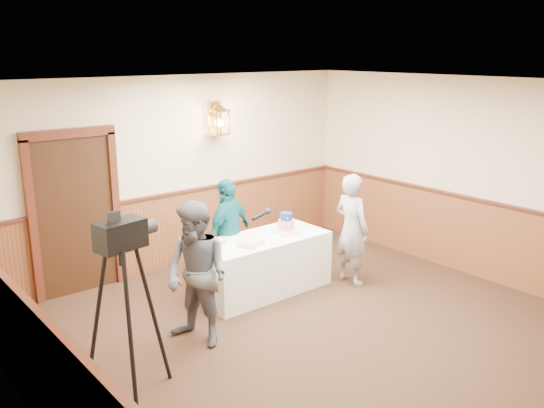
# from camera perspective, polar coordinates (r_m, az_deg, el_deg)

# --- Properties ---
(ground) EXTENTS (7.00, 7.00, 0.00)m
(ground) POSITION_cam_1_polar(r_m,az_deg,el_deg) (6.43, 7.96, -14.36)
(ground) COLOR #2F1F12
(ground) RESTS_ON ground
(room_shell) EXTENTS (6.02, 7.02, 2.81)m
(room_shell) POSITION_cam_1_polar(r_m,az_deg,el_deg) (6.10, 5.00, -0.40)
(room_shell) COLOR beige
(room_shell) RESTS_ON ground
(display_table) EXTENTS (1.80, 0.80, 0.75)m
(display_table) POSITION_cam_1_polar(r_m,az_deg,el_deg) (7.70, -0.95, -6.00)
(display_table) COLOR white
(display_table) RESTS_ON ground
(tiered_cake) EXTENTS (0.28, 0.28, 0.28)m
(tiered_cake) POSITION_cam_1_polar(r_m,az_deg,el_deg) (7.73, 1.43, -2.11)
(tiered_cake) COLOR #F6F1C0
(tiered_cake) RESTS_ON display_table
(sheet_cake_yellow) EXTENTS (0.37, 0.33, 0.06)m
(sheet_cake_yellow) POSITION_cam_1_polar(r_m,az_deg,el_deg) (7.29, -2.09, -3.83)
(sheet_cake_yellow) COLOR #DDCC84
(sheet_cake_yellow) RESTS_ON display_table
(sheet_cake_green) EXTENTS (0.39, 0.35, 0.08)m
(sheet_cake_green) POSITION_cam_1_polar(r_m,az_deg,el_deg) (7.28, -6.16, -3.90)
(sheet_cake_green) COLOR #A4D093
(sheet_cake_green) RESTS_ON display_table
(interviewer) EXTENTS (1.56, 0.92, 1.60)m
(interviewer) POSITION_cam_1_polar(r_m,az_deg,el_deg) (6.27, -7.42, -6.96)
(interviewer) COLOR #52565C
(interviewer) RESTS_ON ground
(baker) EXTENTS (0.37, 0.57, 1.55)m
(baker) POSITION_cam_1_polar(r_m,az_deg,el_deg) (7.93, 7.90, -2.48)
(baker) COLOR gray
(baker) RESTS_ON ground
(assistant_p) EXTENTS (0.95, 0.64, 1.49)m
(assistant_p) POSITION_cam_1_polar(r_m,az_deg,el_deg) (7.82, -4.30, -2.82)
(assistant_p) COLOR #105960
(assistant_p) RESTS_ON ground
(tv_camera_rig) EXTENTS (0.68, 0.63, 1.73)m
(tv_camera_rig) POSITION_cam_1_polar(r_m,az_deg,el_deg) (5.42, -14.18, -11.31)
(tv_camera_rig) COLOR black
(tv_camera_rig) RESTS_ON ground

